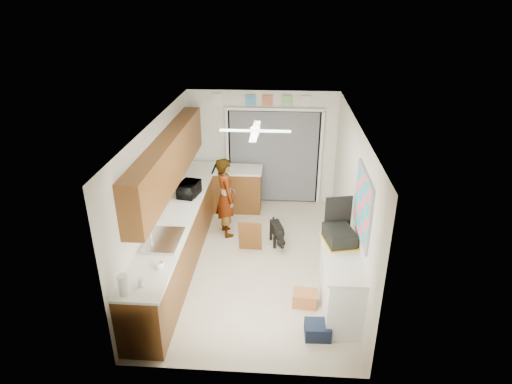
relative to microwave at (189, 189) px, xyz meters
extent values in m
plane|color=beige|center=(1.24, -0.62, -1.07)|extent=(5.00, 5.00, 0.00)
plane|color=white|center=(1.24, -0.62, 1.43)|extent=(5.00, 5.00, 0.00)
plane|color=silver|center=(1.24, 1.88, 0.18)|extent=(3.20, 0.00, 3.20)
plane|color=silver|center=(1.24, -3.12, 0.18)|extent=(3.20, 0.00, 3.20)
plane|color=silver|center=(-0.36, -0.62, 0.18)|extent=(0.00, 5.00, 5.00)
plane|color=silver|center=(2.84, -0.62, 0.18)|extent=(0.00, 5.00, 5.00)
cube|color=brown|center=(-0.06, -0.62, -0.62)|extent=(0.60, 4.80, 0.90)
cube|color=white|center=(-0.05, -0.62, -0.15)|extent=(0.62, 4.80, 0.04)
cube|color=brown|center=(-0.20, -0.42, 0.73)|extent=(0.32, 4.00, 0.80)
cube|color=silver|center=(-0.05, -1.62, -0.11)|extent=(0.50, 0.76, 0.06)
cylinder|color=silver|center=(-0.24, -1.62, -0.02)|extent=(0.03, 0.03, 0.22)
cube|color=brown|center=(0.74, 1.38, -0.62)|extent=(1.00, 0.60, 0.90)
cube|color=white|center=(0.74, 1.38, -0.15)|extent=(1.04, 0.64, 0.04)
cube|color=black|center=(1.49, 1.85, -0.02)|extent=(2.00, 0.06, 2.10)
cube|color=slate|center=(1.49, 1.81, -0.02)|extent=(1.90, 0.03, 2.05)
cube|color=white|center=(0.47, 1.82, -0.02)|extent=(0.06, 0.04, 2.10)
cube|color=white|center=(2.51, 1.82, -0.02)|extent=(0.06, 0.04, 2.10)
cube|color=white|center=(1.49, 1.82, 1.05)|extent=(2.10, 0.04, 0.06)
cube|color=#468CBC|center=(0.99, 1.85, 1.23)|extent=(0.22, 0.02, 0.22)
cube|color=#B95F45|center=(1.34, 1.85, 1.23)|extent=(0.22, 0.02, 0.22)
cube|color=#7CBD6C|center=(1.74, 1.85, 1.23)|extent=(0.22, 0.02, 0.22)
cube|color=silver|center=(2.14, 1.85, 1.23)|extent=(0.22, 0.02, 0.22)
cube|color=silver|center=(0.29, 1.85, 1.23)|extent=(0.22, 0.02, 0.26)
cube|color=white|center=(2.59, -1.82, -0.62)|extent=(0.50, 1.40, 0.90)
cube|color=white|center=(2.58, -1.82, -0.15)|extent=(0.54, 1.44, 0.04)
cube|color=#F85B74|center=(2.82, -1.62, 0.58)|extent=(0.03, 1.15, 0.95)
cube|color=white|center=(1.24, -0.42, 1.25)|extent=(1.14, 1.14, 0.24)
imported|color=black|center=(0.00, 0.00, 0.00)|extent=(0.40, 0.52, 0.26)
imported|color=white|center=(0.08, -2.30, -0.08)|extent=(0.14, 0.14, 0.10)
cylinder|color=silver|center=(-0.04, -2.71, -0.07)|extent=(0.08, 0.08, 0.11)
cylinder|color=white|center=(-0.20, -2.87, 0.01)|extent=(0.16, 0.16, 0.27)
cube|color=black|center=(2.56, -1.45, -0.02)|extent=(0.49, 0.59, 0.22)
cube|color=yellow|center=(2.56, -1.45, -0.13)|extent=(0.56, 0.66, 0.02)
cube|color=black|center=(2.56, -1.16, 0.23)|extent=(0.42, 0.12, 0.50)
cube|color=#B66339|center=(2.09, -1.76, -0.96)|extent=(0.39, 0.31, 0.23)
cube|color=#141C32|center=(2.24, -2.43, -0.96)|extent=(0.37, 0.31, 0.22)
cube|color=brown|center=(1.14, -0.33, -0.75)|extent=(0.43, 0.18, 0.63)
imported|color=white|center=(0.63, 0.29, -0.28)|extent=(0.58, 0.68, 1.58)
cube|color=black|center=(1.62, -0.03, -0.84)|extent=(0.40, 0.64, 0.47)
camera|label=1|loc=(1.70, -7.01, 3.23)|focal=30.00mm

